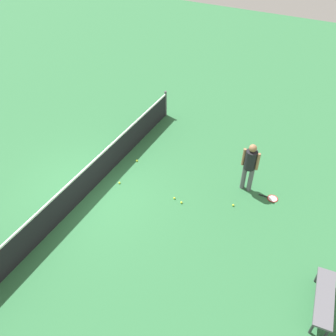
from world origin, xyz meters
TOP-DOWN VIEW (x-y plane):
  - ground_plane at (0.00, 0.00)m, footprint 40.00×40.00m
  - court_net at (0.00, 0.00)m, footprint 10.09×0.09m
  - player_near_side at (2.35, -4.22)m, footprint 0.36×0.52m
  - tennis_racket_near_player at (2.30, -5.08)m, footprint 0.34×0.59m
  - tennis_ball_near_player at (0.92, -2.46)m, footprint 0.07×0.07m
  - tennis_ball_by_net at (0.71, -0.61)m, footprint 0.07×0.07m
  - tennis_ball_midcourt at (1.92, -0.52)m, footprint 0.07×0.07m
  - tennis_ball_baseline at (0.86, -2.73)m, footprint 0.07×0.07m
  - tennis_ball_stray_left at (1.47, -4.14)m, footprint 0.07×0.07m
  - courtside_bench at (-0.64, -6.96)m, footprint 1.53×0.53m

SIDE VIEW (x-z plane):
  - ground_plane at x=0.00m, z-range 0.00..0.00m
  - tennis_racket_near_player at x=2.30m, z-range 0.00..0.03m
  - tennis_ball_near_player at x=0.92m, z-range 0.00..0.07m
  - tennis_ball_by_net at x=0.71m, z-range 0.00..0.07m
  - tennis_ball_midcourt at x=1.92m, z-range 0.00..0.07m
  - tennis_ball_baseline at x=0.86m, z-range 0.00..0.07m
  - tennis_ball_stray_left at x=1.47m, z-range 0.00..0.07m
  - courtside_bench at x=-0.64m, z-range 0.18..0.66m
  - court_net at x=0.00m, z-range -0.03..1.04m
  - player_near_side at x=2.35m, z-range 0.16..1.86m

